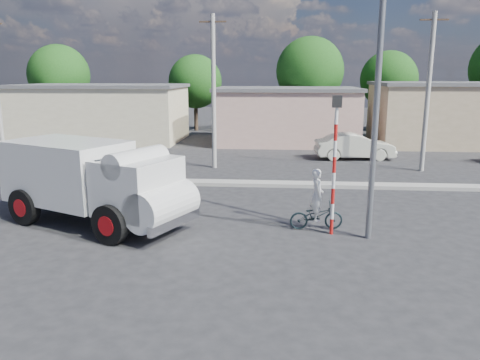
# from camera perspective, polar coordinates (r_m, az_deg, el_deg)

# --- Properties ---
(ground_plane) EXTENTS (120.00, 120.00, 0.00)m
(ground_plane) POSITION_cam_1_polar(r_m,az_deg,el_deg) (13.87, -1.67, -8.27)
(ground_plane) COLOR #262629
(ground_plane) RESTS_ON ground
(median) EXTENTS (40.00, 0.80, 0.16)m
(median) POSITION_cam_1_polar(r_m,az_deg,el_deg) (21.48, 0.70, -0.41)
(median) COLOR #99968E
(median) RESTS_ON ground
(truck) EXTENTS (7.08, 4.95, 2.76)m
(truck) POSITION_cam_1_polar(r_m,az_deg,el_deg) (16.23, -17.19, -0.06)
(truck) COLOR black
(truck) RESTS_ON ground
(bicycle) EXTENTS (1.80, 0.83, 0.91)m
(bicycle) POSITION_cam_1_polar(r_m,az_deg,el_deg) (15.53, 9.28, -4.33)
(bicycle) COLOR black
(bicycle) RESTS_ON ground
(cyclist) EXTENTS (0.49, 0.68, 1.72)m
(cyclist) POSITION_cam_1_polar(r_m,az_deg,el_deg) (15.42, 9.33, -2.89)
(cyclist) COLOR white
(cyclist) RESTS_ON ground
(car_cream) EXTENTS (4.79, 2.07, 1.53)m
(car_cream) POSITION_cam_1_polar(r_m,az_deg,el_deg) (28.86, 13.80, 4.01)
(car_cream) COLOR beige
(car_cream) RESTS_ON ground
(traffic_pole) EXTENTS (0.28, 0.18, 4.36)m
(traffic_pole) POSITION_cam_1_polar(r_m,az_deg,el_deg) (14.66, 11.48, 3.16)
(traffic_pole) COLOR red
(traffic_pole) RESTS_ON ground
(streetlight) EXTENTS (2.34, 0.22, 9.00)m
(streetlight) POSITION_cam_1_polar(r_m,az_deg,el_deg) (14.31, 15.86, 12.24)
(streetlight) COLOR slate
(streetlight) RESTS_ON ground
(building_row) EXTENTS (37.80, 7.30, 4.44)m
(building_row) POSITION_cam_1_polar(r_m,az_deg,el_deg) (34.98, 4.18, 8.07)
(building_row) COLOR beige
(building_row) RESTS_ON ground
(tree_row) EXTENTS (43.62, 7.43, 8.42)m
(tree_row) POSITION_cam_1_polar(r_m,az_deg,el_deg) (41.37, 8.13, 12.67)
(tree_row) COLOR #38281E
(tree_row) RESTS_ON ground
(utility_poles) EXTENTS (35.40, 0.24, 8.00)m
(utility_poles) POSITION_cam_1_polar(r_m,az_deg,el_deg) (24.94, 9.00, 10.53)
(utility_poles) COLOR #99968E
(utility_poles) RESTS_ON ground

